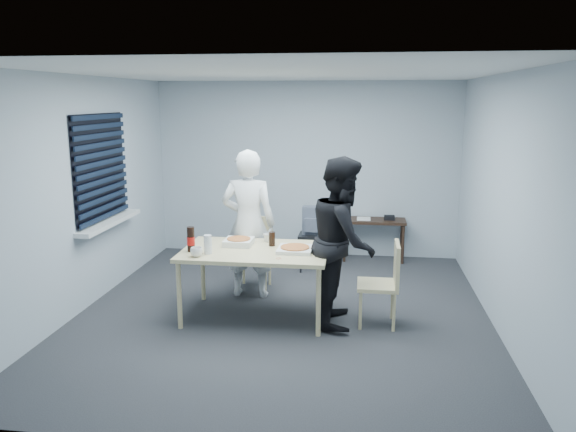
# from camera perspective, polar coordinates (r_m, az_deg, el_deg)

# --- Properties ---
(room) EXTENTS (5.00, 5.00, 5.00)m
(room) POSITION_cam_1_polar(r_m,az_deg,el_deg) (7.00, -18.20, 3.84)
(room) COLOR #29292D
(room) RESTS_ON ground
(dining_table) EXTENTS (1.56, 0.99, 0.76)m
(dining_table) POSITION_cam_1_polar(r_m,az_deg,el_deg) (6.05, -3.33, -3.96)
(dining_table) COLOR #D2BF88
(dining_table) RESTS_ON ground
(chair_far) EXTENTS (0.42, 0.42, 0.89)m
(chair_far) POSITION_cam_1_polar(r_m,az_deg,el_deg) (7.07, -3.36, -3.19)
(chair_far) COLOR #D2BF88
(chair_far) RESTS_ON ground
(chair_right) EXTENTS (0.42, 0.42, 0.89)m
(chair_right) POSITION_cam_1_polar(r_m,az_deg,el_deg) (5.96, 9.93, -6.23)
(chair_right) COLOR #D2BF88
(chair_right) RESTS_ON ground
(person_white) EXTENTS (0.65, 0.42, 1.77)m
(person_white) POSITION_cam_1_polar(r_m,az_deg,el_deg) (6.68, -4.03, -0.80)
(person_white) COLOR white
(person_white) RESTS_ON ground
(person_black) EXTENTS (0.47, 0.86, 1.77)m
(person_black) POSITION_cam_1_polar(r_m,az_deg,el_deg) (5.89, 5.61, -2.54)
(person_black) COLOR black
(person_black) RESTS_ON ground
(side_table) EXTENTS (0.92, 0.41, 0.61)m
(side_table) POSITION_cam_1_polar(r_m,az_deg,el_deg) (8.32, 8.72, -0.88)
(side_table) COLOR #322218
(side_table) RESTS_ON ground
(stool) EXTENTS (0.37, 0.37, 0.52)m
(stool) POSITION_cam_1_polar(r_m,az_deg,el_deg) (7.76, 2.50, -2.64)
(stool) COLOR black
(stool) RESTS_ON ground
(backpack) EXTENTS (0.28, 0.20, 0.39)m
(backpack) POSITION_cam_1_polar(r_m,az_deg,el_deg) (7.67, 2.51, -0.50)
(backpack) COLOR #585C68
(backpack) RESTS_ON stool
(pizza_box_a) EXTENTS (0.31, 0.31, 0.08)m
(pizza_box_a) POSITION_cam_1_polar(r_m,az_deg,el_deg) (6.23, -5.02, -2.61)
(pizza_box_a) COLOR white
(pizza_box_a) RESTS_ON dining_table
(pizza_box_b) EXTENTS (0.36, 0.36, 0.05)m
(pizza_box_b) POSITION_cam_1_polar(r_m,az_deg,el_deg) (5.95, 0.71, -3.37)
(pizza_box_b) COLOR white
(pizza_box_b) RESTS_ON dining_table
(mug_a) EXTENTS (0.17, 0.17, 0.10)m
(mug_a) POSITION_cam_1_polar(r_m,az_deg,el_deg) (5.82, -9.28, -3.63)
(mug_a) COLOR white
(mug_a) RESTS_ON dining_table
(mug_b) EXTENTS (0.10, 0.10, 0.09)m
(mug_b) POSITION_cam_1_polar(r_m,az_deg,el_deg) (6.34, -2.10, -2.22)
(mug_b) COLOR white
(mug_b) RESTS_ON dining_table
(cola_glass) EXTENTS (0.07, 0.07, 0.16)m
(cola_glass) POSITION_cam_1_polar(r_m,az_deg,el_deg) (6.16, -1.64, -2.34)
(cola_glass) COLOR black
(cola_glass) RESTS_ON dining_table
(soda_bottle) EXTENTS (0.08, 0.08, 0.26)m
(soda_bottle) POSITION_cam_1_polar(r_m,az_deg,el_deg) (6.01, -9.84, -2.39)
(soda_bottle) COLOR black
(soda_bottle) RESTS_ON dining_table
(plastic_cups) EXTENTS (0.10, 0.10, 0.20)m
(plastic_cups) POSITION_cam_1_polar(r_m,az_deg,el_deg) (5.90, -8.14, -2.87)
(plastic_cups) COLOR silver
(plastic_cups) RESTS_ON dining_table
(rubber_band) EXTENTS (0.07, 0.07, 0.00)m
(rubber_band) POSITION_cam_1_polar(r_m,az_deg,el_deg) (5.69, -0.97, -4.33)
(rubber_band) COLOR red
(rubber_band) RESTS_ON dining_table
(papers) EXTENTS (0.28, 0.32, 0.00)m
(papers) POSITION_cam_1_polar(r_m,az_deg,el_deg) (8.31, 7.70, -0.27)
(papers) COLOR white
(papers) RESTS_ON side_table
(black_box) EXTENTS (0.16, 0.12, 0.06)m
(black_box) POSITION_cam_1_polar(r_m,az_deg,el_deg) (8.30, 10.26, -0.17)
(black_box) COLOR black
(black_box) RESTS_ON side_table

